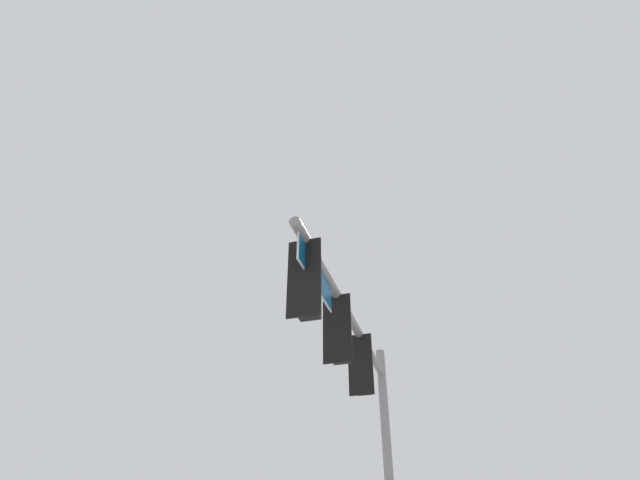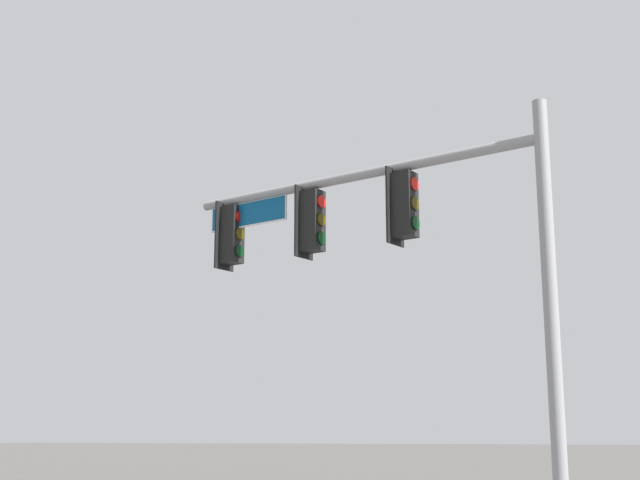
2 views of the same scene
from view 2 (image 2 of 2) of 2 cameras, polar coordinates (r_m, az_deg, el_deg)
name	(u,v)px [view 2 (image 2 of 2)]	position (r m, az deg, el deg)	size (l,w,h in m)	color
signal_pole_near	(379,235)	(14.92, 3.81, 0.32)	(6.94, 1.29, 6.47)	gray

